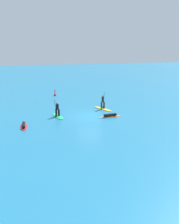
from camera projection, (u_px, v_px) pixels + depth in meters
name	position (u px, v px, depth m)	size (l,w,h in m)	color
ground_plane	(90.00, 116.00, 28.94)	(120.00, 120.00, 0.00)	#1E6B93
surfer_on_yellow_board	(103.00, 106.00, 31.72)	(1.98, 3.03, 2.06)	yellow
surfer_on_green_board	(58.00, 113.00, 28.70)	(1.53, 2.92, 2.04)	#23B266
surfer_on_orange_board	(110.00, 116.00, 28.62)	(2.79, 0.85, 0.42)	orange
surfer_on_red_board	(24.00, 126.00, 25.43)	(0.76, 2.43, 0.37)	red
marker_buoy	(55.00, 95.00, 39.23)	(0.41, 0.41, 1.09)	red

